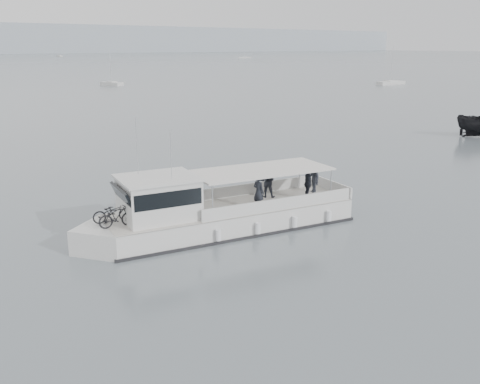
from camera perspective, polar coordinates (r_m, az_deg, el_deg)
ground at (r=22.44m, az=1.63°, el=-5.00°), size 1400.00×1400.00×0.00m
tour_boat at (r=22.89m, az=-3.41°, el=-2.33°), size 12.55×5.13×5.23m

